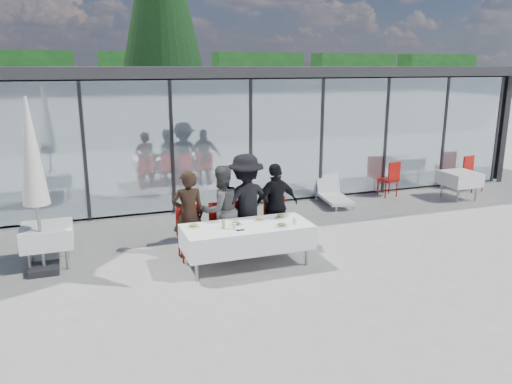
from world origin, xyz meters
The scene contains 26 objects.
ground centered at (0.00, 0.00, 0.00)m, with size 90.00×90.00×0.00m, color gray.
pavilion centered at (2.00, 8.16, 2.15)m, with size 14.80×8.80×3.44m.
treeline centered at (-2.00, 28.00, 2.20)m, with size 62.50×2.00×4.40m.
dining_table centered at (-0.30, 0.39, 0.54)m, with size 2.26×0.96×0.75m.
diner_a centered at (-1.18, 1.16, 0.82)m, with size 0.60×0.60×1.64m, color black.
diner_chair_a centered at (-1.18, 1.14, 0.54)m, with size 0.44×0.44×0.97m.
diner_b centered at (-0.55, 1.16, 0.85)m, with size 0.82×0.82×1.69m, color #4B4B4B.
diner_chair_b centered at (-0.55, 1.14, 0.54)m, with size 0.44×0.44×0.97m.
diner_c centered at (-0.06, 1.16, 0.94)m, with size 1.21×1.21×1.88m, color black.
diner_chair_c centered at (-0.06, 1.14, 0.54)m, with size 0.44×0.44×0.97m.
diner_d centered at (0.55, 1.16, 0.83)m, with size 0.97×0.97×1.66m, color black.
diner_chair_d centered at (0.55, 1.14, 0.54)m, with size 0.44×0.44×0.97m.
plate_a centered at (-1.21, 0.60, 0.78)m, with size 0.26×0.26×0.07m.
plate_b centered at (-0.48, 0.46, 0.78)m, with size 0.26×0.26×0.07m.
plate_c centered at (0.00, 0.59, 0.78)m, with size 0.26×0.26×0.07m.
plate_d centered at (0.43, 0.60, 0.78)m, with size 0.26×0.26×0.07m.
plate_extra centered at (0.24, 0.12, 0.78)m, with size 0.26×0.26×0.07m.
juice_bottle centered at (-0.75, 0.35, 0.83)m, with size 0.06×0.06×0.16m, color #9EBF4F.
drinking_glasses centered at (-0.04, 0.22, 0.80)m, with size 1.16×0.16×0.10m.
folded_eyeglasses centered at (-0.50, 0.16, 0.76)m, with size 0.14×0.03×0.01m, color black.
spare_table_left centered at (-3.62, 1.60, 0.55)m, with size 0.86×0.86×0.74m.
spare_table_right centered at (6.49, 2.81, 0.55)m, with size 0.86×0.86×0.74m.
spare_chair_a centered at (7.50, 3.49, 0.54)m, with size 0.51×0.51×0.97m.
spare_chair_b centered at (4.91, 3.64, 0.54)m, with size 0.54×0.54×0.97m.
market_umbrella centered at (-3.70, 1.29, 1.93)m, with size 0.50×0.50×3.00m.
lounger centered at (3.11, 3.56, 0.26)m, with size 0.79×1.40×0.72m.
Camera 1 is at (-2.98, -7.49, 3.46)m, focal length 35.00 mm.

